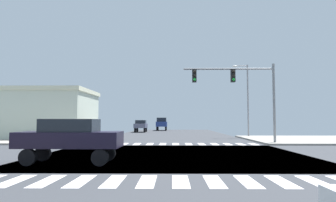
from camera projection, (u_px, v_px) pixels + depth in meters
The scene contains 11 objects.
ground at pixel (172, 155), 16.44m from camera, with size 90.00×90.00×0.05m.
sidewalk_corner_ne at pixel (314, 140), 28.23m from camera, with size 12.00×12.00×0.14m.
sidewalk_corner_nw at pixel (33, 139), 28.62m from camera, with size 12.00×12.00×0.14m.
crosswalk_near at pixel (164, 181), 9.16m from camera, with size 13.50×2.00×0.01m.
crosswalk_far at pixel (169, 144), 23.73m from camera, with size 13.50×2.00×0.01m.
traffic_signal_mast at pixel (238, 84), 24.04m from camera, with size 7.16×0.55×6.28m.
street_lamp at pixel (246, 94), 33.58m from camera, with size 1.78×0.32×7.94m.
bank_building at pixel (13, 114), 31.45m from camera, with size 17.39×8.14×4.96m.
suv_farside_1 at pixel (162, 123), 56.43m from camera, with size 1.96×4.60×2.34m.
sedan_crossing_2 at pixel (141, 125), 48.28m from camera, with size 1.80×4.30×1.88m.
sedan_trailing_4 at pixel (70, 137), 13.09m from camera, with size 4.30×1.80×1.88m.
Camera 1 is at (0.01, -16.60, 1.81)m, focal length 32.83 mm.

